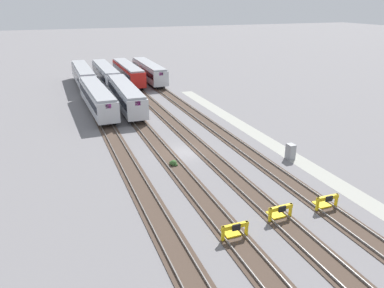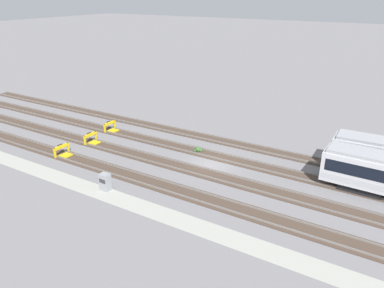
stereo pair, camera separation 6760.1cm
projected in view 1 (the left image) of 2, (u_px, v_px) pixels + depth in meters
The scene contains 17 objects.
ground_plane at pixel (184, 152), 40.39m from camera, with size 400.00×400.00×0.00m, color slate.
service_walkway at pixel (266, 140), 43.83m from camera, with size 54.00×2.00×0.01m, color #9E9E93.
rail_track_nearest at pixel (237, 144), 42.52m from camera, with size 90.00×2.24×0.21m.
rail_track_near_inner at pixel (202, 149), 41.09m from camera, with size 90.00×2.24×0.21m.
rail_track_middle at pixel (165, 155), 39.65m from camera, with size 90.00×2.24×0.21m.
rail_track_far_inner at pixel (126, 160), 38.22m from camera, with size 90.00×2.24×0.21m.
subway_car_front_row_leftmost at pixel (97, 98), 54.57m from camera, with size 18.06×3.25×3.70m.
subway_car_front_row_left_inner at pixel (126, 95), 55.99m from camera, with size 18.06×3.27×3.70m.
subway_car_front_row_centre at pixel (149, 71), 75.14m from camera, with size 18.03×3.01×3.70m.
subway_car_front_row_right_inner at pixel (106, 74), 72.26m from camera, with size 18.01×2.92×3.70m.
subway_car_front_row_rightmost at pixel (83, 75), 71.08m from camera, with size 18.00×2.87×3.70m.
subway_car_back_row_leftmost at pixel (128, 73), 73.78m from camera, with size 18.01×2.91×3.70m.
bumper_stop_nearest_track at pixel (325, 202), 29.44m from camera, with size 1.35×2.00×1.22m.
bumper_stop_near_inner_track at pixel (278, 212), 28.02m from camera, with size 1.36×2.00×1.22m.
bumper_stop_middle_track at pixel (233, 230), 25.80m from camera, with size 1.34×2.00×1.22m.
electrical_cabinet at pixel (291, 152), 38.45m from camera, with size 0.90×0.73×1.60m.
weed_clump at pixel (173, 163), 37.07m from camera, with size 0.92×0.70×0.64m.
Camera 1 is at (-35.16, 12.70, 15.32)m, focal length 35.00 mm.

